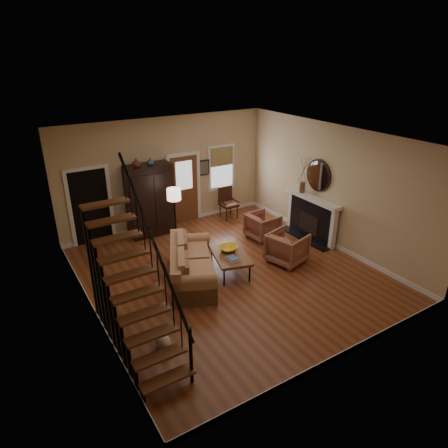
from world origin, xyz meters
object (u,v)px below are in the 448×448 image
coffee_table (230,263)px  armchair_left (287,248)px  armoire (150,200)px  armchair_right (263,226)px  sofa (192,264)px  side_chair (229,203)px  floor_lamp (175,217)px

coffee_table → armchair_left: size_ratio=1.50×
armoire → armchair_left: size_ratio=2.38×
armchair_left → armchair_right: 1.50m
sofa → side_chair: bearing=69.7°
coffee_table → armchair_left: bearing=-12.5°
armchair_left → side_chair: (0.28, 3.22, 0.11)m
sofa → armchair_right: bearing=44.2°
armoire → sofa: armoire is taller
armoire → floor_lamp: 1.08m
armoire → armchair_left: 4.16m
armoire → side_chair: armoire is taller
sofa → armoire: bearing=110.9°
floor_lamp → armchair_left: bearing=-50.8°
coffee_table → armchair_right: 2.16m
armoire → coffee_table: armoire is taller
armoire → armchair_right: 3.32m
armchair_right → floor_lamp: 2.52m
armoire → coffee_table: bearing=-76.2°
armchair_right → floor_lamp: floor_lamp is taller
sofa → armchair_right: 2.96m
sofa → side_chair: (2.75, 2.74, 0.09)m
sofa → coffee_table: sofa is taller
armchair_left → side_chair: side_chair is taller
armoire → armchair_right: armoire is taller
armchair_right → side_chair: bearing=-2.6°
armoire → armchair_left: bearing=-56.4°
coffee_table → side_chair: (1.79, 2.89, 0.26)m
coffee_table → floor_lamp: floor_lamp is taller
sofa → floor_lamp: floor_lamp is taller
floor_lamp → side_chair: (2.25, 0.81, -0.31)m
armoire → armchair_left: (2.27, -3.42, -0.65)m
coffee_table → armchair_left: armchair_left is taller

